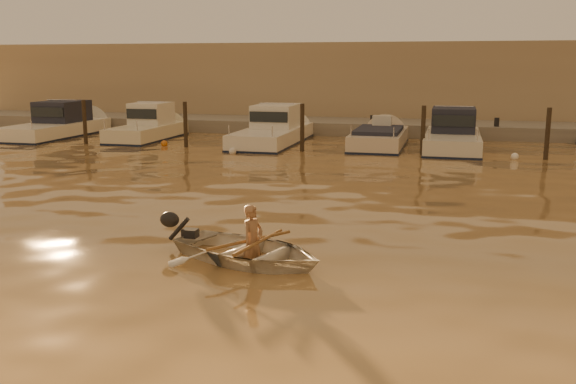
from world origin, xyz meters
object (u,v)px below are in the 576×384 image
(moored_boat_1, at_px, (147,127))
(waterfront_building, at_px, (355,84))
(moored_boat_2, at_px, (273,130))
(person, at_px, (253,242))
(moored_boat_3, at_px, (379,142))
(moored_boat_0, at_px, (56,124))
(moored_boat_4, at_px, (453,135))
(dinghy, at_px, (249,251))

(moored_boat_1, bearing_deg, waterfront_building, 52.36)
(moored_boat_2, bearing_deg, waterfront_building, 79.08)
(person, distance_m, moored_boat_2, 18.04)
(moored_boat_3, bearing_deg, person, -91.28)
(person, distance_m, moored_boat_0, 23.65)
(moored_boat_0, height_order, moored_boat_2, same)
(moored_boat_2, bearing_deg, person, -75.43)
(moored_boat_1, height_order, moored_boat_2, same)
(moored_boat_2, relative_size, moored_boat_4, 1.12)
(moored_boat_3, distance_m, waterfront_building, 11.56)
(moored_boat_4, bearing_deg, moored_boat_2, 180.00)
(dinghy, distance_m, waterfront_building, 28.60)
(moored_boat_1, height_order, moored_boat_4, same)
(moored_boat_1, bearing_deg, moored_boat_2, 0.00)
(moored_boat_2, height_order, moored_boat_4, same)
(moored_boat_4, bearing_deg, moored_boat_1, 180.00)
(person, distance_m, moored_boat_3, 17.46)
(moored_boat_0, distance_m, moored_boat_4, 19.51)
(moored_boat_3, xyz_separation_m, moored_boat_4, (3.17, 0.00, 0.40))
(moored_boat_0, bearing_deg, moored_boat_1, 0.00)
(person, xyz_separation_m, moored_boat_1, (-10.90, 17.46, 0.22))
(dinghy, bearing_deg, person, -90.00)
(dinghy, xyz_separation_m, waterfront_building, (-2.32, 28.42, 2.20))
(dinghy, bearing_deg, moored_boat_4, 7.75)
(person, height_order, moored_boat_1, moored_boat_1)
(moored_boat_0, distance_m, moored_boat_1, 5.06)
(dinghy, xyz_separation_m, moored_boat_2, (-4.44, 17.42, 0.42))
(moored_boat_3, bearing_deg, moored_boat_2, 180.00)
(dinghy, relative_size, moored_boat_0, 0.41)
(moored_boat_3, height_order, moored_boat_4, moored_boat_4)
(moored_boat_0, relative_size, moored_boat_3, 1.22)
(moored_boat_1, bearing_deg, person, -58.03)
(person, relative_size, moored_boat_3, 0.23)
(waterfront_building, bearing_deg, moored_boat_2, -100.92)
(person, bearing_deg, moored_boat_0, 62.01)
(moored_boat_3, bearing_deg, dinghy, -91.60)
(dinghy, bearing_deg, moored_boat_0, 61.90)
(person, bearing_deg, moored_boat_3, 18.30)
(dinghy, relative_size, moored_boat_4, 0.45)
(person, bearing_deg, dinghy, 90.00)
(moored_boat_1, relative_size, moored_boat_3, 0.99)
(moored_boat_1, bearing_deg, moored_boat_3, 0.00)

